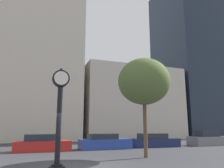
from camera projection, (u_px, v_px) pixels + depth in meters
The scene contains 10 objects.
ground_plane at pixel (74, 168), 9.99m from camera, with size 200.00×200.00×0.00m, color #38383D.
building_tall_tower at pixel (28, 27), 34.31m from camera, with size 15.73×12.00×34.55m.
building_storefront_row at pixel (126, 105), 37.55m from camera, with size 15.76×12.00×11.19m.
building_glass_modern at pixel (194, 60), 44.42m from camera, with size 13.07×12.00×30.47m.
street_clock at pixel (59, 109), 10.29m from camera, with size 0.81×0.73×4.68m.
car_red at pixel (42, 144), 16.95m from camera, with size 4.27×1.76×1.31m.
car_blue at pixel (104, 142), 18.72m from camera, with size 4.38×1.77×1.29m.
car_navy at pixel (154, 141), 20.67m from camera, with size 4.57×2.07×1.26m.
car_grey at pixel (208, 139), 22.41m from camera, with size 4.20×1.85×1.53m.
bare_tree at pixel (144, 82), 14.30m from camera, with size 3.40×3.40×6.32m.
Camera 1 is at (-1.92, -10.52, 1.87)m, focal length 35.00 mm.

